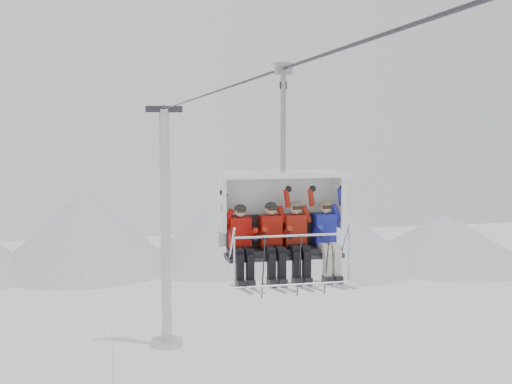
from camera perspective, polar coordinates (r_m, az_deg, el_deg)
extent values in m
cone|color=silver|center=(58.26, -14.91, -3.19)|extent=(16.00, 16.00, 7.00)
cone|color=silver|center=(58.14, -3.98, -4.03)|extent=(14.00, 14.00, 5.00)
cone|color=silver|center=(58.59, 6.05, -3.47)|extent=(18.00, 18.00, 6.00)
cone|color=silver|center=(61.45, 16.42, -3.96)|extent=(16.00, 16.00, 4.50)
cone|color=silver|center=(62.29, 1.04, -3.60)|extent=(12.00, 12.00, 4.50)
cylinder|color=silver|center=(36.15, -8.04, -3.29)|extent=(0.56, 0.56, 13.30)
cylinder|color=silver|center=(37.70, -7.90, -13.10)|extent=(1.80, 1.80, 0.30)
cube|color=#2F2E34|center=(35.74, -8.19, 7.30)|extent=(2.00, 0.35, 0.35)
cylinder|color=#2F2E34|center=(14.00, 0.00, 10.11)|extent=(0.06, 50.00, 0.06)
cube|color=black|center=(11.97, 2.51, -5.23)|extent=(2.08, 0.55, 0.10)
cube|color=black|center=(12.15, 2.18, -3.38)|extent=(2.08, 0.10, 0.61)
cube|color=#2F2E34|center=(11.98, 2.51, -5.66)|extent=(2.18, 0.60, 0.08)
cube|color=white|center=(12.31, 1.91, -1.48)|extent=(2.32, 0.10, 1.38)
cube|color=white|center=(11.86, 2.43, 1.60)|extent=(2.32, 0.90, 0.10)
cylinder|color=silver|center=(11.38, 3.27, -3.91)|extent=(2.12, 0.04, 0.04)
cylinder|color=silver|center=(11.49, 3.35, -8.24)|extent=(2.12, 0.04, 0.04)
cylinder|color=gray|center=(11.85, 2.42, 6.26)|extent=(0.10, 0.10, 1.93)
cube|color=gray|center=(11.90, 2.44, 10.91)|extent=(0.30, 0.18, 0.22)
cube|color=#BC1009|center=(11.75, -1.44, -3.64)|extent=(0.39, 0.26, 0.57)
sphere|color=tan|center=(11.65, -1.41, -1.71)|extent=(0.21, 0.21, 0.21)
cube|color=black|center=(11.41, -1.43, -6.69)|extent=(0.13, 0.15, 0.46)
cube|color=black|center=(11.45, -0.53, -6.65)|extent=(0.13, 0.15, 0.46)
cube|color=silver|center=(11.40, -1.32, -8.61)|extent=(0.09, 1.69, 0.26)
cube|color=silver|center=(11.43, -0.41, -8.56)|extent=(0.09, 1.69, 0.26)
cube|color=#AF180C|center=(11.88, 1.30, -3.49)|extent=(0.40, 0.26, 0.59)
sphere|color=tan|center=(11.78, 1.35, -1.52)|extent=(0.22, 0.22, 0.22)
cube|color=black|center=(11.54, 1.39, -6.58)|extent=(0.13, 0.15, 0.47)
cube|color=black|center=(11.59, 2.30, -6.54)|extent=(0.13, 0.15, 0.47)
cube|color=silver|center=(11.53, 1.51, -8.52)|extent=(0.09, 1.69, 0.26)
cube|color=silver|center=(11.58, 2.43, -8.46)|extent=(0.09, 1.69, 0.26)
cube|color=#A6200F|center=(12.00, 3.46, -3.41)|extent=(0.40, 0.26, 0.59)
sphere|color=tan|center=(11.91, 3.53, -1.46)|extent=(0.22, 0.22, 0.22)
cube|color=black|center=(11.66, 3.63, -6.46)|extent=(0.13, 0.15, 0.47)
cube|color=black|center=(11.72, 4.52, -6.41)|extent=(0.13, 0.15, 0.47)
cube|color=silver|center=(11.65, 3.76, -8.37)|extent=(0.09, 1.69, 0.26)
cube|color=silver|center=(11.71, 4.65, -8.31)|extent=(0.09, 1.69, 0.26)
cube|color=#2027AB|center=(12.18, 6.10, -3.29)|extent=(0.40, 0.26, 0.59)
sphere|color=tan|center=(12.09, 6.18, -1.37)|extent=(0.22, 0.22, 0.22)
cube|color=beige|center=(11.84, 6.35, -6.30)|extent=(0.13, 0.15, 0.47)
cube|color=beige|center=(11.91, 7.21, -6.25)|extent=(0.13, 0.15, 0.47)
cube|color=silver|center=(11.83, 6.49, -8.18)|extent=(0.09, 1.69, 0.26)
cube|color=silver|center=(11.90, 7.36, -8.12)|extent=(0.09, 1.69, 0.26)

